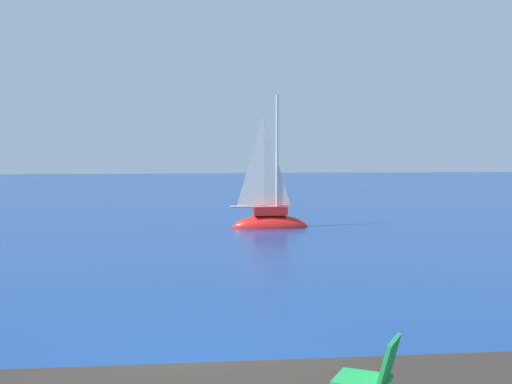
{
  "coord_description": "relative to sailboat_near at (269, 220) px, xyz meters",
  "views": [
    {
      "loc": [
        -0.22,
        -9.84,
        3.54
      ],
      "look_at": [
        2.75,
        14.95,
        1.85
      ],
      "focal_mm": 47.29,
      "sensor_mm": 36.0,
      "label": 1
    }
  ],
  "objects": [
    {
      "name": "sailboat_near",
      "position": [
        0.0,
        0.0,
        0.0
      ],
      "size": [
        3.44,
        1.18,
        6.35
      ],
      "rotation": [
        0.0,
        0.0,
        6.27
      ],
      "color": "red",
      "rests_on": "ground"
    },
    {
      "name": "beach_chair",
      "position": [
        -2.15,
        -22.69,
        0.99
      ],
      "size": [
        0.76,
        0.71,
        0.8
      ],
      "rotation": [
        0.0,
        0.0,
        2.61
      ],
      "color": "green",
      "rests_on": "shore_ledge"
    }
  ]
}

